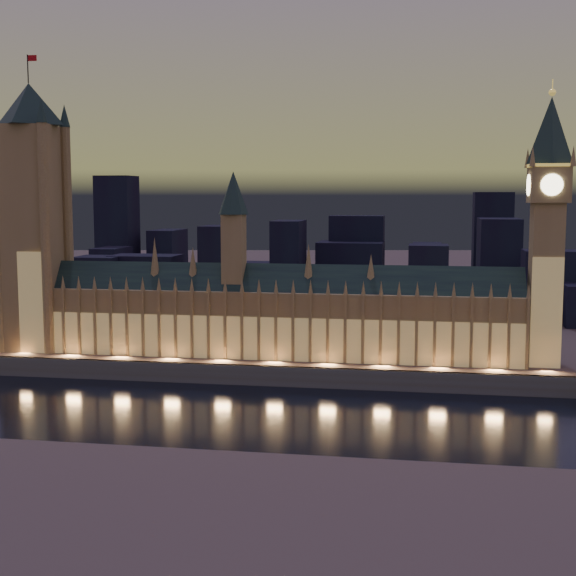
# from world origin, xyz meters

# --- Properties ---
(ground_plane) EXTENTS (2000.00, 2000.00, 0.00)m
(ground_plane) POSITION_xyz_m (0.00, 0.00, 0.00)
(ground_plane) COLOR black
(ground_plane) RESTS_ON ground
(north_bank) EXTENTS (2000.00, 960.00, 8.00)m
(north_bank) POSITION_xyz_m (0.00, 520.00, 4.00)
(north_bank) COLOR #513F3F
(north_bank) RESTS_ON ground
(embankment_wall) EXTENTS (2000.00, 2.50, 8.00)m
(embankment_wall) POSITION_xyz_m (0.00, 41.00, 4.00)
(embankment_wall) COLOR #4E4D40
(embankment_wall) RESTS_ON ground
(palace_of_westminster) EXTENTS (202.00, 21.23, 78.00)m
(palace_of_westminster) POSITION_xyz_m (-0.38, 61.74, 26.37)
(palace_of_westminster) COLOR olive
(palace_of_westminster) RESTS_ON north_bank
(victoria_tower) EXTENTS (31.68, 31.68, 128.17)m
(victoria_tower) POSITION_xyz_m (-110.00, 61.93, 71.74)
(victoria_tower) COLOR olive
(victoria_tower) RESTS_ON north_bank
(elizabeth_tower) EXTENTS (18.00, 18.00, 112.70)m
(elizabeth_tower) POSITION_xyz_m (108.00, 61.93, 70.91)
(elizabeth_tower) COLOR olive
(elizabeth_tower) RESTS_ON north_bank
(city_backdrop) EXTENTS (447.54, 215.63, 82.36)m
(city_backdrop) POSITION_xyz_m (34.05, 247.86, 30.54)
(city_backdrop) COLOR black
(city_backdrop) RESTS_ON north_bank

